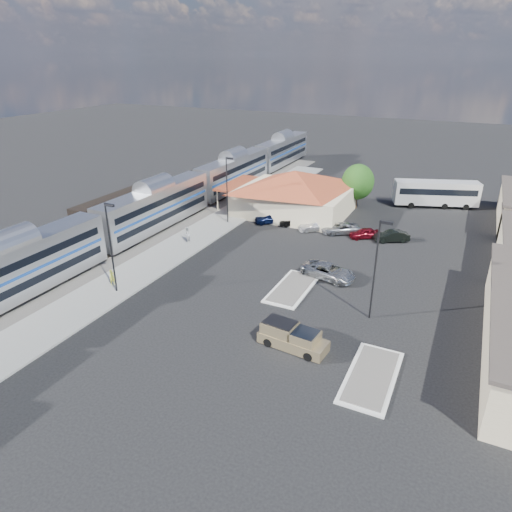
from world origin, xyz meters
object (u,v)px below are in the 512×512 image
at_px(suv, 328,271).
at_px(coach_bus, 436,192).
at_px(station_depot, 294,192).
at_px(pickup_truck, 293,338).

bearing_deg(suv, coach_bus, -2.48).
bearing_deg(coach_bus, station_depot, 104.19).
bearing_deg(suv, station_depot, 41.75).
height_order(pickup_truck, suv, pickup_truck).
xyz_separation_m(pickup_truck, coach_bus, (5.82, 43.04, 1.34)).
relative_size(station_depot, coach_bus, 1.50).
distance_m(suv, coach_bus, 31.02).
bearing_deg(coach_bus, suv, 147.37).
height_order(station_depot, pickup_truck, station_depot).
relative_size(pickup_truck, coach_bus, 0.46).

